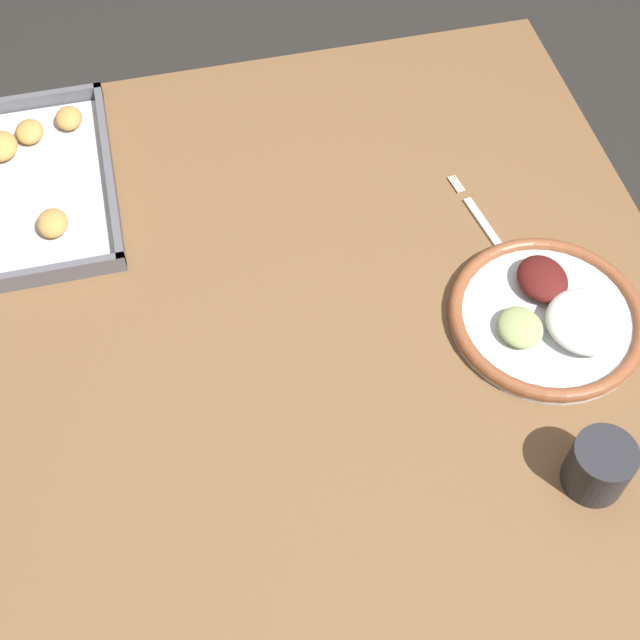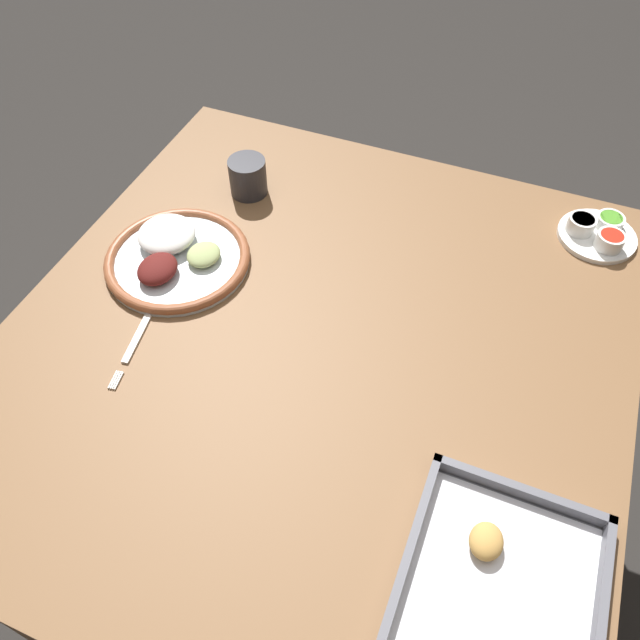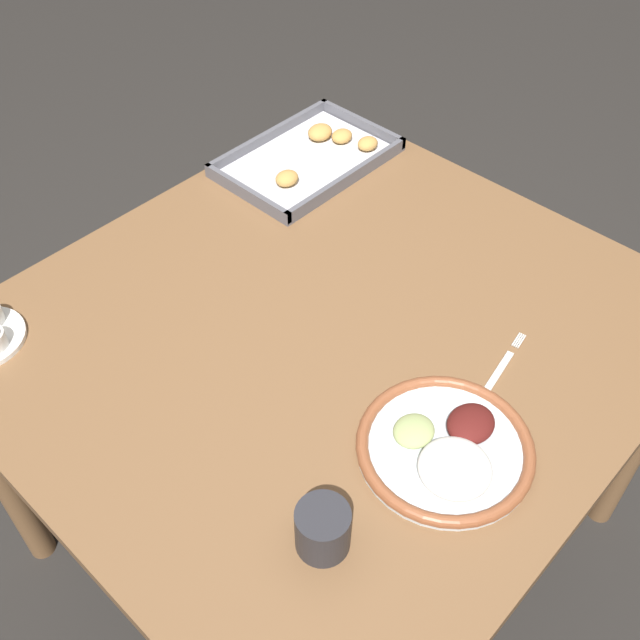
{
  "view_description": "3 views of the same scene",
  "coord_description": "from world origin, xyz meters",
  "px_view_note": "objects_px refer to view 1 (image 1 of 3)",
  "views": [
    {
      "loc": [
        -0.69,
        0.16,
        1.79
      ],
      "look_at": [
        -0.02,
        0.0,
        0.79
      ],
      "focal_mm": 50.0,
      "sensor_mm": 36.0,
      "label": 1
    },
    {
      "loc": [
        0.6,
        0.25,
        1.61
      ],
      "look_at": [
        -0.02,
        0.0,
        0.79
      ],
      "focal_mm": 35.0,
      "sensor_mm": 36.0,
      "label": 2
    },
    {
      "loc": [
        -0.68,
        -0.62,
        1.73
      ],
      "look_at": [
        -0.02,
        0.0,
        0.79
      ],
      "focal_mm": 42.0,
      "sensor_mm": 36.0,
      "label": 3
    }
  ],
  "objects_px": {
    "dinner_plate": "(551,315)",
    "baking_tray": "(31,180)",
    "drinking_cup": "(599,466)",
    "fork": "(484,224)"
  },
  "relations": [
    {
      "from": "dinner_plate",
      "to": "baking_tray",
      "type": "height_order",
      "value": "dinner_plate"
    },
    {
      "from": "dinner_plate",
      "to": "drinking_cup",
      "type": "height_order",
      "value": "drinking_cup"
    },
    {
      "from": "drinking_cup",
      "to": "fork",
      "type": "bearing_deg",
      "value": -0.85
    },
    {
      "from": "fork",
      "to": "drinking_cup",
      "type": "relative_size",
      "value": 2.46
    },
    {
      "from": "baking_tray",
      "to": "drinking_cup",
      "type": "relative_size",
      "value": 4.92
    },
    {
      "from": "dinner_plate",
      "to": "drinking_cup",
      "type": "bearing_deg",
      "value": 170.97
    },
    {
      "from": "dinner_plate",
      "to": "fork",
      "type": "distance_m",
      "value": 0.19
    },
    {
      "from": "dinner_plate",
      "to": "drinking_cup",
      "type": "relative_size",
      "value": 3.53
    },
    {
      "from": "dinner_plate",
      "to": "baking_tray",
      "type": "distance_m",
      "value": 0.82
    },
    {
      "from": "dinner_plate",
      "to": "fork",
      "type": "bearing_deg",
      "value": 9.5
    }
  ]
}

